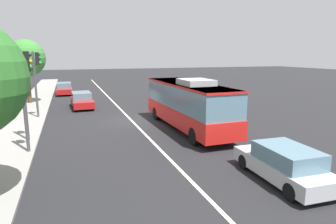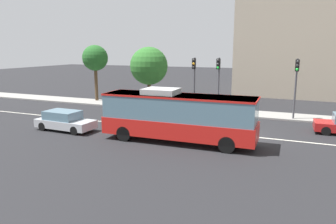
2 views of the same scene
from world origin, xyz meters
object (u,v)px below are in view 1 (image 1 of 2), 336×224
at_px(sedan_silver, 284,164).
at_px(traffic_light_near_corner, 37,73).
at_px(sedan_red, 64,89).
at_px(street_tree_kerbside_centre, 26,58).
at_px(traffic_light_mid_block, 26,84).
at_px(sedan_red_ahead, 82,100).
at_px(transit_bus, 188,103).
at_px(traffic_light_far_corner, 26,80).

height_order(sedan_silver, traffic_light_near_corner, traffic_light_near_corner).
xyz_separation_m(sedan_red, street_tree_kerbside_centre, (-6.53, 3.28, 3.86)).
height_order(traffic_light_near_corner, traffic_light_mid_block, same).
distance_m(sedan_red, sedan_red_ahead, 10.56).
bearing_deg(transit_bus, traffic_light_far_corner, 87.27).
xyz_separation_m(sedan_red_ahead, traffic_light_mid_block, (-12.62, 3.09, 2.84)).
height_order(transit_bus, sedan_silver, transit_bus).
relative_size(sedan_red, sedan_red_ahead, 0.99).
xyz_separation_m(traffic_light_mid_block, street_tree_kerbside_centre, (16.52, 1.82, 1.02)).
height_order(sedan_red_ahead, traffic_light_mid_block, traffic_light_mid_block).
height_order(sedan_red, traffic_light_far_corner, traffic_light_far_corner).
bearing_deg(traffic_light_far_corner, traffic_light_mid_block, -83.16).
relative_size(transit_bus, sedan_red_ahead, 2.20).
distance_m(transit_bus, street_tree_kerbside_centre, 18.58).
xyz_separation_m(sedan_silver, traffic_light_far_corner, (9.10, 10.12, 2.84)).
xyz_separation_m(transit_bus, traffic_light_near_corner, (6.80, 9.72, 1.75)).
bearing_deg(sedan_red, transit_bus, 20.73).
bearing_deg(street_tree_kerbside_centre, traffic_light_far_corner, -173.80).
bearing_deg(traffic_light_far_corner, sedan_red, 85.39).
bearing_deg(traffic_light_mid_block, traffic_light_far_corner, 91.58).
bearing_deg(street_tree_kerbside_centre, sedan_red_ahead, -128.50).
height_order(sedan_silver, traffic_light_far_corner, traffic_light_far_corner).
bearing_deg(sedan_red, sedan_red_ahead, 8.79).
distance_m(transit_bus, sedan_red_ahead, 12.42).
bearing_deg(sedan_silver, sedan_red_ahead, 20.98).
xyz_separation_m(sedan_silver, traffic_light_mid_block, (6.87, 9.85, 2.84)).
xyz_separation_m(traffic_light_near_corner, traffic_light_far_corner, (-6.58, -0.01, 0.00)).
distance_m(sedan_red, traffic_light_far_corner, 21.09).
relative_size(sedan_silver, traffic_light_far_corner, 0.88).
bearing_deg(transit_bus, sedan_red, 19.34).
bearing_deg(traffic_light_mid_block, street_tree_kerbside_centre, 91.14).
distance_m(sedan_red, sedan_silver, 31.08).
xyz_separation_m(sedan_red, traffic_light_mid_block, (-23.06, 1.47, 2.84)).
bearing_deg(traffic_light_near_corner, sedan_silver, -59.61).
bearing_deg(sedan_red_ahead, traffic_light_far_corner, -20.20).
relative_size(transit_bus, traffic_light_mid_block, 1.93).
relative_size(transit_bus, traffic_light_far_corner, 1.93).
relative_size(sedan_silver, traffic_light_near_corner, 0.88).
xyz_separation_m(transit_bus, traffic_light_far_corner, (0.22, 9.71, 1.75)).
xyz_separation_m(sedan_silver, traffic_light_near_corner, (15.68, 10.13, 2.84)).
bearing_deg(traffic_light_near_corner, sedan_red, 80.58).
xyz_separation_m(transit_bus, sedan_red_ahead, (10.61, 6.36, -1.09)).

